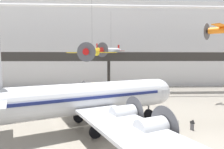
{
  "coord_description": "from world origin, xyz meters",
  "views": [
    {
      "loc": [
        -1.51,
        -17.01,
        8.19
      ],
      "look_at": [
        -0.07,
        12.71,
        5.68
      ],
      "focal_mm": 32.0,
      "sensor_mm": 36.0,
      "label": 1
    }
  ],
  "objects_px": {
    "suspended_plane_silver_racer": "(111,51)",
    "stanchion_barrier": "(178,126)",
    "airliner_silver_main": "(83,99)",
    "suspended_plane_yellow_lowwing": "(92,51)",
    "info_sign_pedestal": "(192,126)"
  },
  "relations": [
    {
      "from": "suspended_plane_yellow_lowwing",
      "to": "info_sign_pedestal",
      "type": "bearing_deg",
      "value": 57.45
    },
    {
      "from": "airliner_silver_main",
      "to": "stanchion_barrier",
      "type": "relative_size",
      "value": 25.69
    },
    {
      "from": "stanchion_barrier",
      "to": "info_sign_pedestal",
      "type": "height_order",
      "value": "info_sign_pedestal"
    },
    {
      "from": "suspended_plane_yellow_lowwing",
      "to": "stanchion_barrier",
      "type": "relative_size",
      "value": 10.16
    },
    {
      "from": "suspended_plane_yellow_lowwing",
      "to": "suspended_plane_silver_racer",
      "type": "xyz_separation_m",
      "value": [
        3.68,
        11.86,
        0.42
      ]
    },
    {
      "from": "airliner_silver_main",
      "to": "info_sign_pedestal",
      "type": "distance_m",
      "value": 12.73
    },
    {
      "from": "airliner_silver_main",
      "to": "stanchion_barrier",
      "type": "height_order",
      "value": "airliner_silver_main"
    },
    {
      "from": "airliner_silver_main",
      "to": "info_sign_pedestal",
      "type": "xyz_separation_m",
      "value": [
        12.32,
        -0.7,
        -3.11
      ]
    },
    {
      "from": "suspended_plane_yellow_lowwing",
      "to": "info_sign_pedestal",
      "type": "height_order",
      "value": "suspended_plane_yellow_lowwing"
    },
    {
      "from": "suspended_plane_yellow_lowwing",
      "to": "suspended_plane_silver_racer",
      "type": "height_order",
      "value": "suspended_plane_silver_racer"
    },
    {
      "from": "stanchion_barrier",
      "to": "info_sign_pedestal",
      "type": "relative_size",
      "value": 0.87
    },
    {
      "from": "airliner_silver_main",
      "to": "suspended_plane_silver_racer",
      "type": "relative_size",
      "value": 2.71
    },
    {
      "from": "suspended_plane_silver_racer",
      "to": "info_sign_pedestal",
      "type": "bearing_deg",
      "value": 55.98
    },
    {
      "from": "suspended_plane_yellow_lowwing",
      "to": "stanchion_barrier",
      "type": "bearing_deg",
      "value": 54.93
    },
    {
      "from": "suspended_plane_silver_racer",
      "to": "stanchion_barrier",
      "type": "height_order",
      "value": "suspended_plane_silver_racer"
    }
  ]
}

